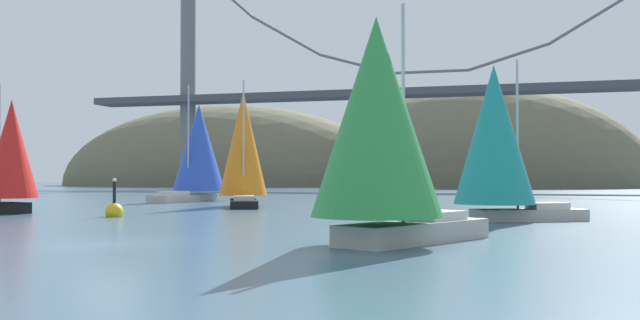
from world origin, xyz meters
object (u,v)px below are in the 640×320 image
Objects in this scene: sailboat_green_sail at (380,126)px; channel_buoy at (114,211)px; sailboat_red_spinnaker at (9,154)px; sailboat_orange_sail at (243,147)px; sailboat_teal_sail at (496,139)px; sailboat_blue_spinnaker at (198,150)px.

channel_buoy is (-19.31, 13.27, -4.00)m from sailboat_green_sail.
sailboat_red_spinnaker is at bearing 172.20° from channel_buoy.
sailboat_green_sail is 33.71m from sailboat_orange_sail.
sailboat_orange_sail reaches higher than sailboat_red_spinnaker.
sailboat_orange_sail is at bearing 146.98° from sailboat_teal_sail.
sailboat_green_sail is at bearing -27.27° from sailboat_red_spinnaker.
sailboat_teal_sail reaches higher than channel_buoy.
sailboat_teal_sail is 31.65m from sailboat_red_spinnaker.
sailboat_green_sail is 31.59m from sailboat_red_spinnaker.
sailboat_teal_sail is at bearing 77.08° from sailboat_green_sail.
sailboat_teal_sail reaches higher than sailboat_red_spinnaker.
sailboat_teal_sail is (3.56, 15.51, 0.25)m from sailboat_green_sail.
sailboat_green_sail is at bearing -102.92° from sailboat_teal_sail.
sailboat_blue_spinnaker is 1.12× the size of sailboat_orange_sail.
sailboat_green_sail is 15.92m from sailboat_teal_sail.
sailboat_blue_spinnaker reaches higher than sailboat_orange_sail.
channel_buoy is (8.76, -1.20, -3.61)m from sailboat_red_spinnaker.
sailboat_green_sail is 0.89× the size of sailboat_orange_sail.
sailboat_red_spinnaker is (-31.63, -1.04, -0.64)m from sailboat_teal_sail.
sailboat_green_sail is 23.77m from channel_buoy.
sailboat_blue_spinnaker reaches higher than sailboat_green_sail.
sailboat_blue_spinnaker is at bearing 104.85° from channel_buoy.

